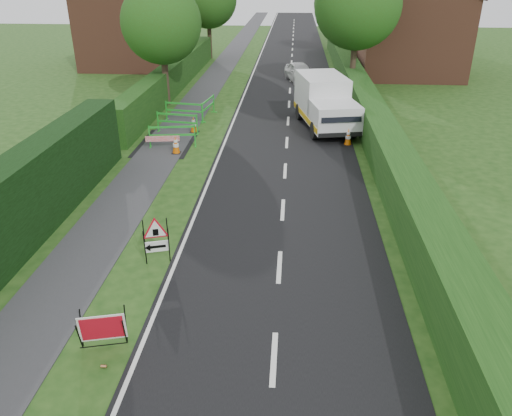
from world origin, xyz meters
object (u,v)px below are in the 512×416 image
object	(u,v)px
triangle_sign	(155,237)
hatchback_car	(300,72)
works_van	(325,102)
red_rect_sign	(102,329)

from	to	relation	value
triangle_sign	hatchback_car	world-z (taller)	hatchback_car
triangle_sign	hatchback_car	bearing A→B (deg)	63.62
triangle_sign	works_van	world-z (taller)	works_van
red_rect_sign	triangle_sign	size ratio (longest dim) A/B	0.90
triangle_sign	hatchback_car	size ratio (longest dim) A/B	0.32
works_van	red_rect_sign	bearing A→B (deg)	-120.09
red_rect_sign	works_van	xyz separation A→B (m)	(5.43, 16.50, 0.82)
hatchback_car	triangle_sign	bearing A→B (deg)	-114.75
works_van	hatchback_car	world-z (taller)	works_van
triangle_sign	works_van	distance (m)	14.15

